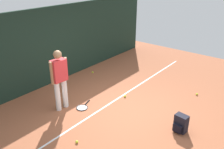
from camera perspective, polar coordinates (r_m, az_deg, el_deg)
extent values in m
plane|color=#9E5638|center=(6.61, 2.73, -8.84)|extent=(12.00, 12.00, 0.00)
cube|color=#192D23|center=(8.03, -14.69, 6.51)|extent=(10.00, 0.10, 2.52)
cube|color=white|center=(6.89, -0.96, -7.27)|extent=(9.00, 0.05, 0.00)
cylinder|color=white|center=(6.74, -11.23, -4.41)|extent=(0.14, 0.14, 0.85)
cylinder|color=white|center=(6.62, -12.90, -5.11)|extent=(0.14, 0.14, 0.85)
cube|color=red|center=(6.36, -12.62, 0.96)|extent=(0.42, 0.25, 0.60)
sphere|color=#9E704C|center=(6.21, -12.98, 4.69)|extent=(0.22, 0.22, 0.22)
cylinder|color=#9E704C|center=(6.48, -11.02, 1.44)|extent=(0.09, 0.09, 0.62)
cylinder|color=#9E704C|center=(6.26, -14.25, 0.29)|extent=(0.09, 0.09, 0.62)
cylinder|color=black|center=(7.01, -6.02, -6.72)|extent=(0.30, 0.12, 0.03)
torus|color=black|center=(6.79, -7.21, -7.92)|extent=(0.40, 0.40, 0.02)
cylinder|color=#B2B2B2|center=(6.79, -7.21, -7.92)|extent=(0.34, 0.34, 0.00)
cube|color=black|center=(6.01, 16.24, -11.14)|extent=(0.24, 0.32, 0.44)
cube|color=black|center=(5.95, 15.44, -12.36)|extent=(0.11, 0.23, 0.20)
sphere|color=#CCE033|center=(8.91, -4.66, 0.54)|extent=(0.07, 0.07, 0.07)
sphere|color=#CCE033|center=(5.60, -8.44, -15.72)|extent=(0.07, 0.07, 0.07)
sphere|color=#CCE033|center=(7.82, 19.70, -4.46)|extent=(0.07, 0.07, 0.07)
sphere|color=#CCE033|center=(7.26, 3.13, -5.22)|extent=(0.07, 0.07, 0.07)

